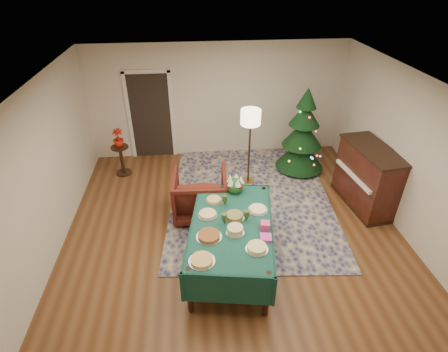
{
  "coord_description": "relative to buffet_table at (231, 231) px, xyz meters",
  "views": [
    {
      "loc": [
        -0.67,
        -4.39,
        4.23
      ],
      "look_at": [
        -0.15,
        0.65,
        1.05
      ],
      "focal_mm": 28.0,
      "sensor_mm": 36.0,
      "label": 1
    }
  ],
  "objects": [
    {
      "name": "room_shell",
      "position": [
        0.14,
        0.33,
        0.69
      ],
      "size": [
        7.0,
        7.0,
        7.0
      ],
      "color": "#593319",
      "rests_on": "ground"
    },
    {
      "name": "doorway",
      "position": [
        -1.46,
        3.81,
        0.43
      ],
      "size": [
        1.08,
        0.04,
        2.16
      ],
      "color": "black",
      "rests_on": "ground"
    },
    {
      "name": "rug",
      "position": [
        0.61,
        1.73,
        -0.65
      ],
      "size": [
        3.57,
        4.48,
        0.02
      ],
      "primitive_type": "cube",
      "rotation": [
        0.0,
        0.0,
        -0.09
      ],
      "color": "#14174C",
      "rests_on": "ground"
    },
    {
      "name": "buffet_table",
      "position": [
        0.0,
        0.0,
        0.0
      ],
      "size": [
        1.58,
        2.31,
        0.83
      ],
      "color": "black",
      "rests_on": "ground"
    },
    {
      "name": "platter_0",
      "position": [
        -0.49,
        -0.75,
        0.19
      ],
      "size": [
        0.35,
        0.35,
        0.05
      ],
      "color": "silver",
      "rests_on": "buffet_table"
    },
    {
      "name": "platter_1",
      "position": [
        0.27,
        -0.61,
        0.2
      ],
      "size": [
        0.32,
        0.32,
        0.07
      ],
      "color": "silver",
      "rests_on": "buffet_table"
    },
    {
      "name": "platter_2",
      "position": [
        -0.36,
        -0.29,
        0.19
      ],
      "size": [
        0.37,
        0.37,
        0.06
      ],
      "color": "silver",
      "rests_on": "buffet_table"
    },
    {
      "name": "platter_3",
      "position": [
        0.02,
        -0.24,
        0.22
      ],
      "size": [
        0.27,
        0.27,
        0.11
      ],
      "color": "silver",
      "rests_on": "buffet_table"
    },
    {
      "name": "platter_4",
      "position": [
        -0.35,
        0.2,
        0.19
      ],
      "size": [
        0.31,
        0.31,
        0.06
      ],
      "color": "silver",
      "rests_on": "buffet_table"
    },
    {
      "name": "platter_5",
      "position": [
        0.05,
        0.1,
        0.2
      ],
      "size": [
        0.31,
        0.31,
        0.08
      ],
      "color": "silver",
      "rests_on": "buffet_table"
    },
    {
      "name": "platter_6",
      "position": [
        0.45,
        0.25,
        0.19
      ],
      "size": [
        0.32,
        0.32,
        0.05
      ],
      "color": "silver",
      "rests_on": "buffet_table"
    },
    {
      "name": "platter_7",
      "position": [
        -0.22,
        0.58,
        0.19
      ],
      "size": [
        0.28,
        0.28,
        0.05
      ],
      "color": "silver",
      "rests_on": "buffet_table"
    },
    {
      "name": "goblet_0",
      "position": [
        -0.06,
        0.44,
        0.27
      ],
      "size": [
        0.09,
        0.09,
        0.19
      ],
      "color": "#2D471E",
      "rests_on": "buffet_table"
    },
    {
      "name": "goblet_1",
      "position": [
        0.23,
        0.01,
        0.27
      ],
      "size": [
        0.09,
        0.09,
        0.19
      ],
      "color": "#2D471E",
      "rests_on": "buffet_table"
    },
    {
      "name": "goblet_2",
      "position": [
        -0.11,
        -0.02,
        0.27
      ],
      "size": [
        0.09,
        0.09,
        0.19
      ],
      "color": "#2D471E",
      "rests_on": "buffet_table"
    },
    {
      "name": "napkin_stack",
      "position": [
        0.44,
        -0.41,
        0.19
      ],
      "size": [
        0.19,
        0.19,
        0.04
      ],
      "primitive_type": "cube",
      "rotation": [
        0.0,
        0.0,
        -0.17
      ],
      "color": "#D33AAD",
      "rests_on": "buffet_table"
    },
    {
      "name": "gift_box",
      "position": [
        0.47,
        -0.19,
        0.22
      ],
      "size": [
        0.15,
        0.15,
        0.11
      ],
      "primitive_type": "cube",
      "rotation": [
        0.0,
        0.0,
        -0.17
      ],
      "color": "#EB4174",
      "rests_on": "buffet_table"
    },
    {
      "name": "centerpiece",
      "position": [
        0.16,
        0.81,
        0.31
      ],
      "size": [
        0.3,
        0.3,
        0.34
      ],
      "color": "#1E4C1E",
      "rests_on": "buffet_table"
    },
    {
      "name": "armchair",
      "position": [
        -0.43,
        1.32,
        -0.16
      ],
      "size": [
        1.03,
        0.97,
        1.01
      ],
      "primitive_type": "imported",
      "rotation": [
        0.0,
        0.0,
        3.09
      ],
      "color": "#4B1810",
      "rests_on": "ground"
    },
    {
      "name": "floor_lamp",
      "position": [
        0.66,
        2.37,
        0.76
      ],
      "size": [
        0.41,
        0.41,
        1.68
      ],
      "color": "#A57F3F",
      "rests_on": "ground"
    },
    {
      "name": "side_table",
      "position": [
        -2.13,
        3.0,
        -0.33
      ],
      "size": [
        0.39,
        0.39,
        0.69
      ],
      "color": "black",
      "rests_on": "ground"
    },
    {
      "name": "potted_plant",
      "position": [
        -2.13,
        3.0,
        0.14
      ],
      "size": [
        0.23,
        0.42,
        0.23
      ],
      "primitive_type": "imported",
      "color": "#B01D0C",
      "rests_on": "side_table"
    },
    {
      "name": "christmas_tree",
      "position": [
        1.92,
        2.76,
        0.22
      ],
      "size": [
        1.1,
        1.1,
        1.97
      ],
      "color": "black",
      "rests_on": "ground"
    },
    {
      "name": "piano",
      "position": [
        2.81,
        1.32,
        -0.05
      ],
      "size": [
        0.83,
        1.51,
        1.25
      ],
      "color": "black",
      "rests_on": "ground"
    }
  ]
}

